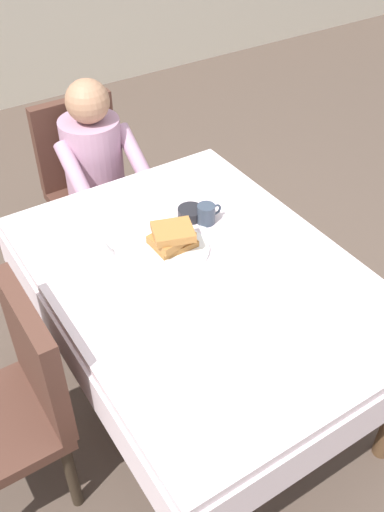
{
  "coord_description": "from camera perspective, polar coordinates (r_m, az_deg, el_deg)",
  "views": [
    {
      "loc": [
        -0.9,
        -1.33,
        2.18
      ],
      "look_at": [
        -0.01,
        0.05,
        0.79
      ],
      "focal_mm": 40.02,
      "sensor_mm": 36.0,
      "label": 1
    }
  ],
  "objects": [
    {
      "name": "bowl_butter",
      "position": [
        2.42,
        -0.14,
        4.32
      ],
      "size": [
        0.11,
        0.11,
        0.04
      ],
      "primitive_type": "cylinder",
      "color": "black",
      "rests_on": "dining_table_main"
    },
    {
      "name": "napkin_folded",
      "position": [
        2.02,
        -7.37,
        -5.5
      ],
      "size": [
        0.17,
        0.13,
        0.01
      ],
      "primitive_type": "cube",
      "rotation": [
        0.0,
        0.0,
        -0.04
      ],
      "color": "white",
      "rests_on": "dining_table_main"
    },
    {
      "name": "chair_left_side",
      "position": [
        2.13,
        -17.18,
        -13.32
      ],
      "size": [
        0.45,
        0.44,
        0.93
      ],
      "rotation": [
        0.0,
        0.0,
        1.57
      ],
      "color": "#4C2D23",
      "rests_on": "ground"
    },
    {
      "name": "spoon_near_edge",
      "position": [
        2.05,
        2.62,
        -4.44
      ],
      "size": [
        0.15,
        0.03,
        0.0
      ],
      "primitive_type": "cube",
      "rotation": [
        0.0,
        0.0,
        -0.12
      ],
      "color": "silver",
      "rests_on": "dining_table_main"
    },
    {
      "name": "syrup_pitcher",
      "position": [
        2.24,
        -8.75,
        0.82
      ],
      "size": [
        0.08,
        0.08,
        0.07
      ],
      "color": "silver",
      "rests_on": "dining_table_main"
    },
    {
      "name": "cup_coffee",
      "position": [
        2.38,
        1.47,
        4.23
      ],
      "size": [
        0.11,
        0.08,
        0.08
      ],
      "color": "#333D4C",
      "rests_on": "dining_table_main"
    },
    {
      "name": "knife_right_of_plate",
      "position": [
        2.32,
        2.46,
        1.9
      ],
      "size": [
        0.03,
        0.2,
        0.0
      ],
      "primitive_type": "cube",
      "rotation": [
        0.0,
        0.0,
        1.68
      ],
      "color": "silver",
      "rests_on": "dining_table_main"
    },
    {
      "name": "dining_table_main",
      "position": [
        2.22,
        0.93,
        -3.32
      ],
      "size": [
        1.12,
        1.52,
        0.74
      ],
      "color": "silver",
      "rests_on": "ground"
    },
    {
      "name": "chair_diner",
      "position": [
        3.14,
        -10.44,
        7.85
      ],
      "size": [
        0.44,
        0.45,
        0.93
      ],
      "rotation": [
        0.0,
        0.0,
        3.14
      ],
      "color": "#4C2D23",
      "rests_on": "ground"
    },
    {
      "name": "plate_breakfast",
      "position": [
        2.25,
        -1.81,
        0.65
      ],
      "size": [
        0.28,
        0.28,
        0.02
      ],
      "primitive_type": "cylinder",
      "color": "white",
      "rests_on": "dining_table_main"
    },
    {
      "name": "breakfast_stack",
      "position": [
        2.22,
        -1.94,
        1.91
      ],
      "size": [
        0.19,
        0.18,
        0.09
      ],
      "color": "#A36B33",
      "rests_on": "plate_breakfast"
    },
    {
      "name": "ground_plane",
      "position": [
        2.71,
        0.78,
        -13.31
      ],
      "size": [
        14.0,
        14.0,
        0.0
      ],
      "primitive_type": "plane",
      "color": "brown"
    },
    {
      "name": "fork_left_of_plate",
      "position": [
        2.17,
        -5.81,
        -1.48
      ],
      "size": [
        0.03,
        0.18,
        0.0
      ],
      "primitive_type": "cube",
      "rotation": [
        0.0,
        0.0,
        1.68
      ],
      "color": "silver",
      "rests_on": "dining_table_main"
    },
    {
      "name": "diner_person",
      "position": [
        2.95,
        -9.48,
        8.78
      ],
      "size": [
        0.4,
        0.43,
        1.12
      ],
      "rotation": [
        0.0,
        0.0,
        3.14
      ],
      "color": "#B2849E",
      "rests_on": "ground"
    }
  ]
}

